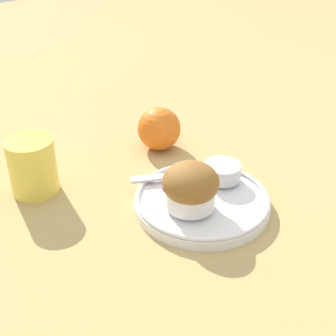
{
  "coord_description": "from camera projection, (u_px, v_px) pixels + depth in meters",
  "views": [
    {
      "loc": [
        -0.38,
        -0.39,
        0.4
      ],
      "look_at": [
        -0.03,
        0.05,
        0.06
      ],
      "focal_mm": 50.0,
      "sensor_mm": 36.0,
      "label": 1
    }
  ],
  "objects": [
    {
      "name": "orange_fruit",
      "position": [
        159.0,
        129.0,
        0.8
      ],
      "size": [
        0.07,
        0.07,
        0.07
      ],
      "color": "orange",
      "rests_on": "ground_plane"
    },
    {
      "name": "juice_glass",
      "position": [
        33.0,
        166.0,
        0.69
      ],
      "size": [
        0.07,
        0.07,
        0.09
      ],
      "color": "#EAD14C",
      "rests_on": "ground_plane"
    },
    {
      "name": "ground_plane",
      "position": [
        209.0,
        208.0,
        0.67
      ],
      "size": [
        3.0,
        3.0,
        0.0
      ],
      "primitive_type": "plane",
      "color": "tan"
    },
    {
      "name": "cream_ramekin",
      "position": [
        222.0,
        171.0,
        0.69
      ],
      "size": [
        0.06,
        0.06,
        0.02
      ],
      "color": "silver",
      "rests_on": "plate"
    },
    {
      "name": "muffin",
      "position": [
        192.0,
        187.0,
        0.62
      ],
      "size": [
        0.08,
        0.08,
        0.06
      ],
      "color": "silver",
      "rests_on": "plate"
    },
    {
      "name": "butter_knife",
      "position": [
        183.0,
        174.0,
        0.71
      ],
      "size": [
        0.15,
        0.08,
        0.0
      ],
      "rotation": [
        0.0,
        0.0,
        -0.46
      ],
      "color": "#B7B7BC",
      "rests_on": "plate"
    },
    {
      "name": "berry_pair",
      "position": [
        171.0,
        187.0,
        0.67
      ],
      "size": [
        0.03,
        0.01,
        0.01
      ],
      "color": "#B7192D",
      "rests_on": "plate"
    },
    {
      "name": "plate",
      "position": [
        202.0,
        201.0,
        0.67
      ],
      "size": [
        0.19,
        0.19,
        0.02
      ],
      "color": "white",
      "rests_on": "ground_plane"
    }
  ]
}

